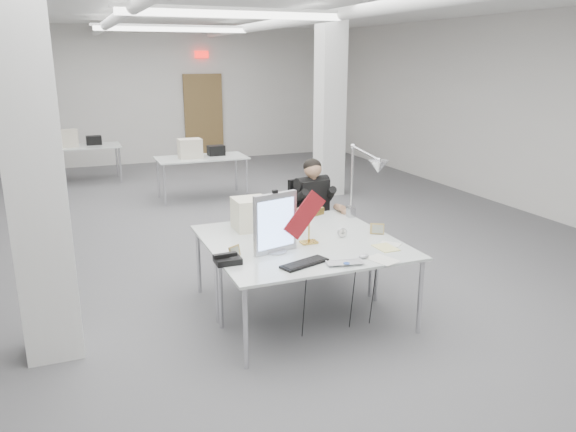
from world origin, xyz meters
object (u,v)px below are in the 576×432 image
office_chair (310,229)px  monitor (275,223)px  beige_monitor (251,214)px  seated_person (312,196)px  architect_lamp (363,181)px  bankers_lamp (309,225)px  laptop (347,265)px  desk_phone (228,260)px  desk_main (320,256)px

office_chair → monitor: 1.79m
monitor → beige_monitor: bearing=74.2°
seated_person → beige_monitor: size_ratio=2.84×
architect_lamp → bankers_lamp: bearing=-133.9°
laptop → desk_phone: (-0.93, 0.46, 0.01)m
desk_phone → architect_lamp: bearing=21.7°
monitor → beige_monitor: monitor is taller
desk_phone → bankers_lamp: bearing=15.6°
office_chair → desk_main: bearing=-120.3°
laptop → architect_lamp: 1.43m
desk_main → seated_person: size_ratio=1.83×
desk_main → bankers_lamp: size_ratio=4.89×
bankers_lamp → desk_phone: size_ratio=1.66×
bankers_lamp → beige_monitor: bankers_lamp is taller
architect_lamp → beige_monitor: bearing=-172.3°
laptop → beige_monitor: beige_monitor is taller
bankers_lamp → desk_phone: (-0.88, -0.24, -0.16)m
monitor → office_chair: bearing=40.4°
monitor → laptop: size_ratio=1.72×
architect_lamp → laptop: bearing=-105.5°
architect_lamp → office_chair: bearing=123.9°
seated_person → bankers_lamp: 1.35m
office_chair → beige_monitor: size_ratio=2.72×
desk_phone → beige_monitor: 1.03m
desk_main → monitor: monitor is taller
office_chair → architect_lamp: (0.23, -0.85, 0.75)m
bankers_lamp → beige_monitor: size_ratio=1.06×
beige_monitor → architect_lamp: architect_lamp is taller
bankers_lamp → monitor: bearing=176.6°
desk_main → bankers_lamp: 0.40m
desk_phone → seated_person: bearing=45.4°
bankers_lamp → architect_lamp: architect_lamp is taller
desk_phone → architect_lamp: architect_lamp is taller
office_chair → desk_phone: 2.12m
laptop → desk_phone: size_ratio=1.47×
seated_person → office_chair: bearing=80.9°
office_chair → laptop: bearing=-114.4°
desk_phone → architect_lamp: (1.69, 0.65, 0.44)m
monitor → desk_main: bearing=-46.8°
office_chair → beige_monitor: beige_monitor is taller
architect_lamp → desk_main: bearing=-119.2°
desk_main → laptop: size_ratio=5.54×
desk_main → laptop: (0.09, -0.35, 0.03)m
laptop → architect_lamp: (0.76, 1.12, 0.46)m
desk_main → architect_lamp: bearing=42.0°
desk_main → monitor: (-0.35, 0.22, 0.29)m
laptop → beige_monitor: bearing=118.5°
monitor → laptop: monitor is taller
monitor → architect_lamp: 1.33m
desk_phone → monitor: bearing=13.2°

